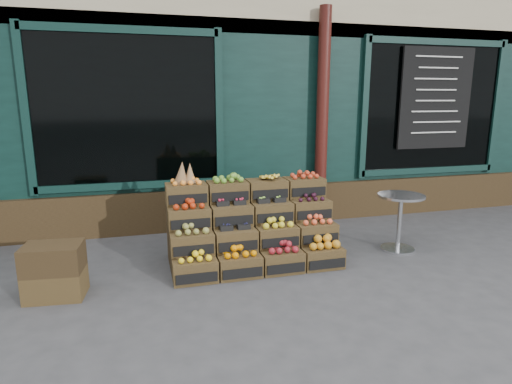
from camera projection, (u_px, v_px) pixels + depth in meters
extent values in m
plane|color=#3D3D3F|center=(292.00, 283.00, 4.52)|extent=(60.00, 60.00, 0.00)
cube|color=black|center=(208.00, 74.00, 8.90)|extent=(12.00, 6.00, 4.80)
cube|color=black|center=(241.00, 126.00, 6.31)|extent=(12.00, 0.12, 3.00)
cube|color=#332514|center=(243.00, 206.00, 6.51)|extent=(12.00, 0.18, 0.60)
cube|color=black|center=(128.00, 110.00, 5.78)|extent=(2.40, 0.06, 2.00)
cube|color=black|center=(432.00, 108.00, 7.02)|extent=(2.40, 0.06, 2.00)
cylinder|color=#3F130E|center=(322.00, 119.00, 6.41)|extent=(0.18, 0.18, 3.20)
cube|color=black|center=(436.00, 99.00, 6.91)|extent=(1.30, 0.04, 1.60)
cube|color=#45341B|center=(195.00, 270.00, 4.57)|extent=(0.47, 0.33, 0.23)
cube|color=black|center=(197.00, 278.00, 4.41)|extent=(0.43, 0.02, 0.11)
cube|color=yellow|center=(194.00, 256.00, 4.54)|extent=(0.38, 0.25, 0.08)
cube|color=#45341B|center=(239.00, 265.00, 4.70)|extent=(0.47, 0.33, 0.23)
cube|color=black|center=(243.00, 273.00, 4.54)|extent=(0.43, 0.02, 0.11)
cube|color=orange|center=(239.00, 252.00, 4.66)|extent=(0.38, 0.25, 0.08)
cube|color=#45341B|center=(281.00, 261.00, 4.82)|extent=(0.47, 0.33, 0.23)
cube|color=black|center=(286.00, 269.00, 4.66)|extent=(0.43, 0.02, 0.11)
cube|color=maroon|center=(281.00, 247.00, 4.79)|extent=(0.38, 0.25, 0.09)
cube|color=#45341B|center=(321.00, 257.00, 4.95)|extent=(0.47, 0.33, 0.23)
cube|color=black|center=(327.00, 264.00, 4.79)|extent=(0.43, 0.02, 0.11)
cube|color=#BC7A19|center=(322.00, 243.00, 4.91)|extent=(0.38, 0.25, 0.11)
cube|color=#45341B|center=(192.00, 243.00, 4.71)|extent=(0.47, 0.33, 0.23)
cube|color=black|center=(194.00, 250.00, 4.55)|extent=(0.43, 0.02, 0.11)
cube|color=olive|center=(191.00, 229.00, 4.67)|extent=(0.38, 0.25, 0.08)
cube|color=#45341B|center=(235.00, 239.00, 4.83)|extent=(0.47, 0.33, 0.23)
cube|color=black|center=(238.00, 246.00, 4.67)|extent=(0.43, 0.02, 0.11)
cube|color=#1E1E46|center=(235.00, 228.00, 4.80)|extent=(0.38, 0.25, 0.03)
cube|color=#45341B|center=(276.00, 236.00, 4.96)|extent=(0.47, 0.33, 0.23)
cube|color=black|center=(281.00, 242.00, 4.80)|extent=(0.43, 0.02, 0.11)
cube|color=gold|center=(276.00, 223.00, 4.92)|extent=(0.38, 0.25, 0.08)
cube|color=#45341B|center=(315.00, 232.00, 5.08)|extent=(0.47, 0.33, 0.23)
cube|color=black|center=(321.00, 239.00, 4.92)|extent=(0.43, 0.02, 0.11)
cube|color=#E7552F|center=(315.00, 220.00, 5.05)|extent=(0.38, 0.25, 0.08)
cube|color=#45341B|center=(189.00, 218.00, 4.84)|extent=(0.47, 0.33, 0.23)
cube|color=black|center=(191.00, 224.00, 4.69)|extent=(0.43, 0.02, 0.11)
cube|color=#A1270C|center=(189.00, 204.00, 4.81)|extent=(0.38, 0.25, 0.08)
cube|color=#45341B|center=(231.00, 215.00, 4.97)|extent=(0.47, 0.33, 0.23)
cube|color=black|center=(234.00, 221.00, 4.81)|extent=(0.43, 0.02, 0.11)
cube|color=#AD1E37|center=(231.00, 204.00, 4.94)|extent=(0.38, 0.25, 0.03)
cube|color=#45341B|center=(271.00, 212.00, 5.09)|extent=(0.47, 0.33, 0.23)
cube|color=black|center=(276.00, 218.00, 4.93)|extent=(0.43, 0.02, 0.11)
cube|color=#8FC645|center=(271.00, 201.00, 5.06)|extent=(0.38, 0.25, 0.03)
cube|color=#45341B|center=(309.00, 209.00, 5.22)|extent=(0.47, 0.33, 0.23)
cube|color=black|center=(315.00, 215.00, 5.06)|extent=(0.43, 0.02, 0.11)
cube|color=black|center=(310.00, 197.00, 5.19)|extent=(0.38, 0.25, 0.06)
cube|color=#45341B|center=(186.00, 194.00, 4.98)|extent=(0.47, 0.33, 0.23)
cube|color=black|center=(188.00, 199.00, 4.82)|extent=(0.43, 0.02, 0.11)
cube|color=orange|center=(186.00, 181.00, 4.95)|extent=(0.38, 0.25, 0.06)
cube|color=#45341B|center=(227.00, 191.00, 5.10)|extent=(0.47, 0.33, 0.23)
cube|color=black|center=(230.00, 196.00, 4.95)|extent=(0.43, 0.02, 0.11)
cube|color=#5F932D|center=(227.00, 178.00, 5.07)|extent=(0.38, 0.25, 0.08)
cube|color=#45341B|center=(267.00, 189.00, 5.23)|extent=(0.47, 0.33, 0.23)
cube|color=black|center=(271.00, 194.00, 5.07)|extent=(0.43, 0.02, 0.11)
cube|color=gold|center=(267.00, 177.00, 5.20)|extent=(0.38, 0.25, 0.07)
cube|color=#45341B|center=(304.00, 187.00, 5.35)|extent=(0.47, 0.33, 0.23)
cube|color=black|center=(309.00, 192.00, 5.20)|extent=(0.43, 0.02, 0.11)
cube|color=#BF391E|center=(304.00, 175.00, 5.32)|extent=(0.38, 0.25, 0.07)
cube|color=#332514|center=(256.00, 257.00, 4.95)|extent=(1.93, 0.33, 0.23)
cube|color=#332514|center=(251.00, 242.00, 5.11)|extent=(1.93, 0.33, 0.47)
cube|color=#332514|center=(247.00, 227.00, 5.27)|extent=(1.93, 0.33, 0.70)
cone|color=olive|center=(182.00, 173.00, 4.91)|extent=(0.16, 0.16, 0.27)
cone|color=olive|center=(190.00, 173.00, 4.98)|extent=(0.14, 0.14, 0.23)
cube|color=#45341B|center=(56.00, 284.00, 4.18)|extent=(0.58, 0.43, 0.27)
cube|color=#332514|center=(53.00, 258.00, 4.12)|extent=(0.58, 0.43, 0.27)
cylinder|color=silver|center=(397.00, 249.00, 5.50)|extent=(0.43, 0.43, 0.03)
cylinder|color=silver|center=(399.00, 223.00, 5.43)|extent=(0.06, 0.06, 0.70)
cylinder|color=silver|center=(401.00, 196.00, 5.35)|extent=(0.58, 0.58, 0.03)
imported|color=#1B5F33|center=(110.00, 155.00, 6.31)|extent=(0.90, 0.71, 2.18)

